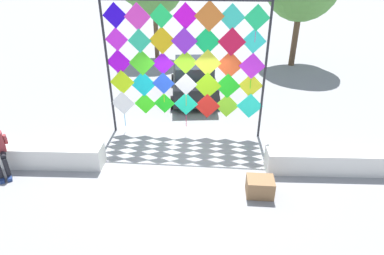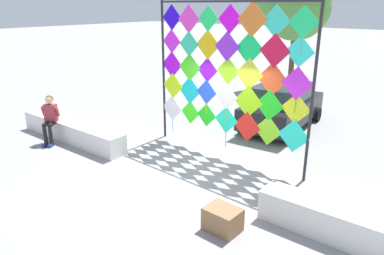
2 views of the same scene
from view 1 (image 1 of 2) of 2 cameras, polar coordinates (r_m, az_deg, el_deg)
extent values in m
plane|color=gray|center=(8.97, -1.29, -5.22)|extent=(120.00, 120.00, 0.00)
cube|color=silver|center=(9.62, -28.29, -4.39)|extent=(4.31, 0.59, 0.59)
cube|color=silver|center=(9.18, 26.68, -5.54)|extent=(4.31, 0.59, 0.59)
cylinder|color=#232328|center=(9.85, -14.97, 10.00)|extent=(0.07, 0.07, 4.06)
cylinder|color=#232328|center=(9.40, 13.07, 9.37)|extent=(0.07, 0.07, 4.06)
cylinder|color=#232328|center=(8.94, -1.42, 22.16)|extent=(4.62, 0.27, 0.06)
cube|color=white|center=(10.08, -12.41, 4.36)|extent=(0.78, 0.05, 0.78)
cylinder|color=#169AE5|center=(10.34, -12.07, 1.33)|extent=(0.02, 0.02, 0.42)
cube|color=#39F91C|center=(9.94, -8.50, 4.32)|extent=(0.69, 0.04, 0.69)
cube|color=#1DE11D|center=(9.79, -5.04, 4.41)|extent=(0.66, 0.04, 0.66)
cube|color=#1AE9AF|center=(9.70, -1.10, 4.30)|extent=(0.74, 0.05, 0.74)
cylinder|color=#E51651|center=(9.95, -1.06, 1.27)|extent=(0.02, 0.02, 0.42)
cube|color=red|center=(9.68, 2.77, 3.93)|extent=(0.80, 0.05, 0.80)
cube|color=#87E224|center=(9.68, 6.32, 3.94)|extent=(0.75, 0.05, 0.75)
cube|color=#23EFCE|center=(9.69, 10.45, 3.86)|extent=(0.80, 0.05, 0.80)
cube|color=#B8EC11|center=(9.83, -12.57, 8.04)|extent=(0.76, 0.05, 0.76)
cube|color=#0EC3CC|center=(9.69, -8.83, 7.78)|extent=(0.79, 0.05, 0.79)
cube|color=blue|center=(9.53, -5.21, 8.00)|extent=(0.68, 0.04, 0.68)
cylinder|color=gold|center=(9.71, -5.09, 5.39)|extent=(0.02, 0.02, 0.27)
cube|color=white|center=(9.44, -1.11, 7.83)|extent=(0.68, 0.04, 0.68)
cylinder|color=orange|center=(9.64, -1.07, 4.95)|extent=(0.02, 0.02, 0.35)
cube|color=#94E214|center=(9.44, 2.84, 7.57)|extent=(0.83, 0.05, 0.83)
cube|color=#1CD11D|center=(9.44, 6.49, 7.50)|extent=(0.77, 0.05, 0.77)
cylinder|color=#E516E3|center=(9.63, 6.33, 4.73)|extent=(0.02, 0.02, 0.23)
cube|color=yellow|center=(9.48, 10.59, 7.50)|extent=(0.73, 0.05, 0.73)
cylinder|color=#1A16E5|center=(9.68, 10.31, 4.57)|extent=(0.02, 0.02, 0.33)
cube|color=#A609EA|center=(9.68, -13.16, 11.48)|extent=(0.76, 0.05, 0.76)
cylinder|color=#56E516|center=(9.84, -12.82, 8.61)|extent=(0.02, 0.02, 0.27)
cube|color=#43DA20|center=(9.48, -9.09, 11.51)|extent=(0.78, 0.05, 0.78)
cube|color=#8E11E1|center=(9.37, -5.30, 11.49)|extent=(0.67, 0.04, 0.67)
cylinder|color=#69E516|center=(9.50, -5.18, 9.03)|extent=(0.02, 0.02, 0.19)
cube|color=#99EE20|center=(9.28, -1.19, 11.76)|extent=(0.70, 0.05, 0.70)
cylinder|color=#6C16E5|center=(9.45, -1.15, 8.64)|extent=(0.02, 0.02, 0.37)
cube|color=yellow|center=(9.23, 2.85, 11.62)|extent=(0.80, 0.05, 0.80)
cube|color=#F35122|center=(9.25, 6.86, 11.21)|extent=(0.81, 0.05, 0.81)
cube|color=#CE27E8|center=(9.26, 10.87, 10.89)|extent=(0.76, 0.05, 0.76)
cylinder|color=#32E516|center=(9.43, 10.58, 7.81)|extent=(0.02, 0.02, 0.30)
cube|color=#D622EA|center=(9.51, -13.54, 15.29)|extent=(0.67, 0.04, 0.67)
cube|color=#2ACD95|center=(9.32, -9.52, 15.25)|extent=(0.68, 0.04, 0.68)
cylinder|color=#E5165D|center=(9.45, -9.26, 12.28)|extent=(0.02, 0.02, 0.33)
cube|color=yellow|center=(9.20, -5.46, 15.45)|extent=(0.78, 0.05, 0.78)
cylinder|color=blue|center=(9.34, -5.29, 12.16)|extent=(0.02, 0.02, 0.32)
cube|color=#8927E2|center=(9.09, -1.41, 15.42)|extent=(0.75, 0.05, 0.75)
cube|color=#11D863|center=(9.08, 2.70, 15.37)|extent=(0.78, 0.05, 0.78)
cylinder|color=#E51690|center=(9.23, 2.62, 11.89)|extent=(0.02, 0.02, 0.37)
cube|color=red|center=(9.07, 7.23, 15.16)|extent=(0.79, 0.05, 0.79)
cube|color=#2FE8D5|center=(9.11, 11.17, 15.12)|extent=(0.69, 0.04, 0.69)
cube|color=#2205E5|center=(9.39, -13.85, 19.15)|extent=(0.70, 0.05, 0.70)
cube|color=#ED36C3|center=(9.22, -9.91, 19.20)|extent=(0.75, 0.05, 0.75)
cylinder|color=#16E546|center=(9.31, -9.63, 16.09)|extent=(0.02, 0.02, 0.28)
cube|color=#1FE562|center=(9.08, -5.65, 19.50)|extent=(0.66, 0.04, 0.66)
cylinder|color=#E5169F|center=(9.17, -5.49, 16.41)|extent=(0.02, 0.02, 0.35)
cube|color=#E10BEC|center=(9.00, -1.18, 19.58)|extent=(0.71, 0.05, 0.71)
cube|color=orange|center=(8.94, 3.17, 19.54)|extent=(0.82, 0.05, 0.82)
cube|color=#32D7BC|center=(8.96, 7.26, 19.24)|extent=(0.72, 0.05, 0.72)
cylinder|color=red|center=(9.05, 7.08, 16.28)|extent=(0.02, 0.02, 0.23)
cube|color=#1FD975|center=(8.99, 11.73, 18.93)|extent=(0.70, 0.05, 0.70)
cylinder|color=#E51685|center=(9.09, 11.41, 15.84)|extent=(0.02, 0.02, 0.30)
cube|color=navy|center=(9.30, -31.20, -8.16)|extent=(0.21, 0.26, 0.09)
cylinder|color=black|center=(9.21, -30.56, -6.45)|extent=(0.11, 0.11, 0.59)
cylinder|color=black|center=(9.20, -31.08, -4.25)|extent=(0.28, 0.34, 0.13)
cube|color=navy|center=(9.29, -30.17, -7.93)|extent=(0.21, 0.26, 0.09)
cylinder|color=#993338|center=(9.16, -30.79, -1.82)|extent=(0.16, 0.19, 0.31)
cube|color=black|center=(12.86, 0.28, 8.27)|extent=(1.93, 3.92, 0.68)
cube|color=#282D38|center=(12.54, 0.31, 10.69)|extent=(1.60, 2.24, 0.54)
cylinder|color=black|center=(14.18, -3.31, 8.65)|extent=(0.24, 0.52, 0.51)
cylinder|color=black|center=(14.25, 3.33, 8.74)|extent=(0.24, 0.52, 0.51)
cylinder|color=black|center=(11.77, -3.39, 4.54)|extent=(0.24, 0.52, 0.51)
cylinder|color=black|center=(11.85, 4.53, 4.67)|extent=(0.24, 0.52, 0.51)
cube|color=olive|center=(7.66, 12.23, -10.45)|extent=(0.65, 0.52, 0.44)
cylinder|color=brown|center=(18.44, -6.55, 16.86)|extent=(0.26, 0.26, 2.91)
cylinder|color=brown|center=(17.69, 18.22, 15.35)|extent=(0.30, 0.30, 2.97)
camera|label=2|loc=(4.73, 74.89, -4.95)|focal=34.10mm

